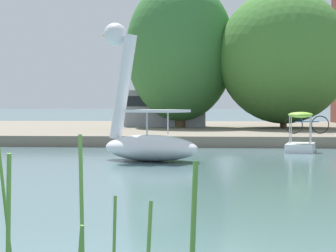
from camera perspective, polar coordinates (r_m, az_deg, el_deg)
shore_bank_far at (r=36.46m, az=2.57°, el=-0.37°), size 138.89×22.81×0.42m
swan_boat at (r=19.24m, az=-1.96°, el=-0.45°), size 3.36×2.73×4.04m
pedal_boat_lime at (r=23.34m, az=11.25°, el=-1.17°), size 1.23×1.93×1.37m
tree_willow_near_path at (r=34.68m, az=9.87°, el=5.87°), size 7.82×8.32×7.08m
tree_willow_overhanging at (r=35.20m, az=1.05°, el=6.51°), size 7.56×7.44×7.81m
bicycle_parked at (r=28.01m, az=11.80°, el=0.12°), size 1.83×0.19×0.76m
parked_van at (r=36.02m, az=-0.21°, el=1.63°), size 4.33×1.87×1.96m
reed_clump_foreground at (r=4.89m, az=-11.95°, el=-10.29°), size 2.64×1.03×1.42m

